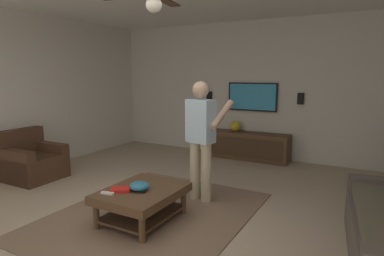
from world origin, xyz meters
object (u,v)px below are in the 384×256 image
object	(u,v)px
person_standing	(201,134)
remote_white	(107,193)
bowl	(139,186)
vase_round	(235,126)
remote_black	(141,191)
coffee_table	(142,198)
media_console	(247,146)
book	(120,190)
wall_speaker_left	(301,99)
wall_speaker_right	(209,96)
tv	(252,97)
armchair	(32,162)

from	to	relation	value
person_standing	remote_white	size ratio (longest dim) A/B	10.93
bowl	vase_round	size ratio (longest dim) A/B	1.04
remote_black	coffee_table	bearing A→B (deg)	135.57
remote_white	remote_black	world-z (taller)	same
coffee_table	remote_black	size ratio (longest dim) A/B	6.67
media_console	book	size ratio (longest dim) A/B	7.73
book	wall_speaker_left	bearing A→B (deg)	36.31
wall_speaker_left	wall_speaker_right	xyz separation A→B (m)	(0.00, 1.97, -0.02)
bowl	remote_white	world-z (taller)	bowl
tv	wall_speaker_right	xyz separation A→B (m)	(0.01, 1.00, -0.03)
armchair	remote_white	world-z (taller)	armchair
coffee_table	vase_round	world-z (taller)	vase_round
person_standing	wall_speaker_left	world-z (taller)	person_standing
person_standing	book	bearing A→B (deg)	168.15
book	wall_speaker_left	xyz separation A→B (m)	(3.82, -1.23, 0.84)
coffee_table	book	bearing A→B (deg)	135.74
remote_black	vase_round	bearing A→B (deg)	109.25
wall_speaker_right	person_standing	bearing A→B (deg)	-156.03
tv	wall_speaker_left	xyz separation A→B (m)	(0.01, -0.97, -0.00)
armchair	tv	world-z (taller)	tv
wall_speaker_right	vase_round	bearing A→B (deg)	-106.90
armchair	person_standing	world-z (taller)	person_standing
coffee_table	media_console	world-z (taller)	media_console
media_console	vase_round	distance (m)	0.48
book	wall_speaker_right	bearing A→B (deg)	65.05
armchair	vase_round	world-z (taller)	armchair
bowl	wall_speaker_right	distance (m)	3.88
bowl	tv	bearing A→B (deg)	-1.40
person_standing	book	distance (m)	1.32
person_standing	remote_white	world-z (taller)	person_standing
coffee_table	person_standing	bearing A→B (deg)	-17.37
person_standing	vase_round	bearing A→B (deg)	21.91
coffee_table	wall_speaker_right	xyz separation A→B (m)	(3.65, 0.91, 0.95)
coffee_table	person_standing	world-z (taller)	person_standing
bowl	book	xyz separation A→B (m)	(-0.13, 0.17, -0.03)
book	wall_speaker_right	world-z (taller)	wall_speaker_right
wall_speaker_left	armchair	bearing A→B (deg)	131.47
armchair	remote_black	xyz separation A→B (m)	(-0.49, -2.65, 0.13)
coffee_table	tv	size ratio (longest dim) A/B	0.96
media_console	tv	world-z (taller)	tv
person_standing	bowl	size ratio (longest dim) A/B	7.14
tv	remote_white	distance (m)	4.06
remote_black	vase_round	xyz separation A→B (m)	(3.51, 0.24, 0.25)
remote_white	wall_speaker_left	size ratio (longest dim) A/B	0.68
media_console	wall_speaker_right	size ratio (longest dim) A/B	7.73
remote_white	wall_speaker_right	bearing A→B (deg)	-92.44
media_console	coffee_table	bearing A→B (deg)	-1.54
armchair	media_console	size ratio (longest dim) A/B	0.48
coffee_table	person_standing	distance (m)	1.18
remote_white	wall_speaker_left	bearing A→B (deg)	-120.14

